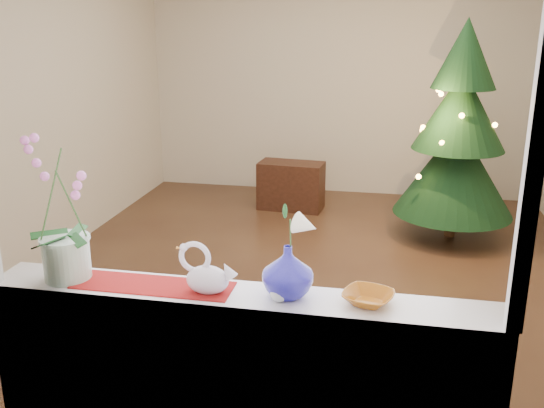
% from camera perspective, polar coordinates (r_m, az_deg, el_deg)
% --- Properties ---
extents(ground, '(5.00, 5.00, 0.00)m').
position_cam_1_polar(ground, '(5.09, 3.63, -6.40)').
color(ground, '#3B2318').
rests_on(ground, ground).
extents(wall_back, '(4.50, 0.10, 2.70)m').
position_cam_1_polar(wall_back, '(7.18, 6.60, 11.64)').
color(wall_back, beige).
rests_on(wall_back, ground).
extents(wall_front, '(4.50, 0.10, 2.70)m').
position_cam_1_polar(wall_front, '(2.31, -4.18, -0.10)').
color(wall_front, beige).
rests_on(wall_front, ground).
extents(wall_left, '(0.10, 5.00, 2.70)m').
position_cam_1_polar(wall_left, '(5.47, -20.44, 8.97)').
color(wall_left, beige).
rests_on(wall_left, ground).
extents(window_apron, '(2.20, 0.08, 0.88)m').
position_cam_1_polar(window_apron, '(2.75, -3.52, -18.24)').
color(window_apron, white).
rests_on(window_apron, ground).
extents(windowsill, '(2.20, 0.26, 0.04)m').
position_cam_1_polar(windowsill, '(2.59, -3.20, -8.79)').
color(windowsill, white).
rests_on(windowsill, window_apron).
extents(window_frame, '(2.22, 0.06, 1.60)m').
position_cam_1_polar(window_frame, '(2.26, -4.17, 8.64)').
color(window_frame, white).
rests_on(window_frame, windowsill).
extents(runner, '(0.70, 0.20, 0.01)m').
position_cam_1_polar(runner, '(2.69, -11.13, -7.51)').
color(runner, maroon).
rests_on(runner, windowsill).
extents(orchid_pot, '(0.26, 0.26, 0.65)m').
position_cam_1_polar(orchid_pot, '(2.75, -19.21, -0.49)').
color(orchid_pot, white).
rests_on(orchid_pot, windowsill).
extents(swan, '(0.28, 0.20, 0.21)m').
position_cam_1_polar(swan, '(2.56, -6.12, -6.13)').
color(swan, silver).
rests_on(swan, windowsill).
extents(blue_vase, '(0.30, 0.30, 0.26)m').
position_cam_1_polar(blue_vase, '(2.50, 1.50, -6.01)').
color(blue_vase, navy).
rests_on(blue_vase, windowsill).
extents(lily, '(0.14, 0.08, 0.19)m').
position_cam_1_polar(lily, '(2.42, 1.54, -1.15)').
color(lily, white).
rests_on(lily, blue_vase).
extents(paperweight, '(0.10, 0.10, 0.07)m').
position_cam_1_polar(paperweight, '(2.49, 0.64, -8.41)').
color(paperweight, silver).
rests_on(paperweight, windowsill).
extents(amber_dish, '(0.22, 0.22, 0.04)m').
position_cam_1_polar(amber_dish, '(2.52, 9.03, -8.78)').
color(amber_dish, '#954F0E').
rests_on(amber_dish, windowsill).
extents(xmas_tree, '(1.27, 1.27, 2.04)m').
position_cam_1_polar(xmas_tree, '(5.88, 17.16, 6.50)').
color(xmas_tree, black).
rests_on(xmas_tree, ground).
extents(side_table, '(0.72, 0.41, 0.52)m').
position_cam_1_polar(side_table, '(6.65, 1.81, 1.73)').
color(side_table, black).
rests_on(side_table, ground).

